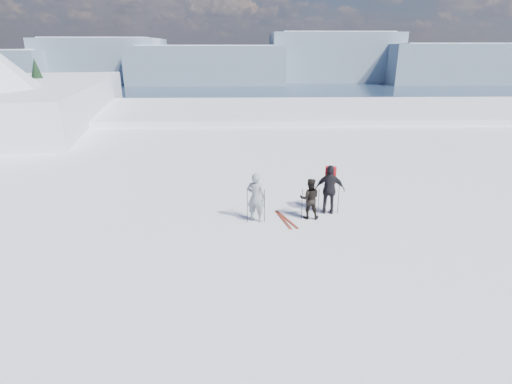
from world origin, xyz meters
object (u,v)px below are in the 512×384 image
skier_grey (256,197)px  skier_pack (330,190)px  skis_loose (285,220)px  skier_dark (310,199)px

skier_grey → skier_pack: (2.79, 0.62, 0.04)m
skier_grey → skis_loose: (1.07, 0.02, -0.89)m
skier_grey → skier_pack: bearing=-147.3°
skier_pack → skis_loose: size_ratio=1.13×
skier_grey → skier_dark: (1.97, 0.19, -0.14)m
skier_grey → skier_dark: size_ratio=1.19×
skier_pack → skis_loose: 2.05m
skier_dark → skis_loose: size_ratio=0.91×
skier_pack → skis_loose: skier_pack is taller
skier_dark → skis_loose: bearing=16.2°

